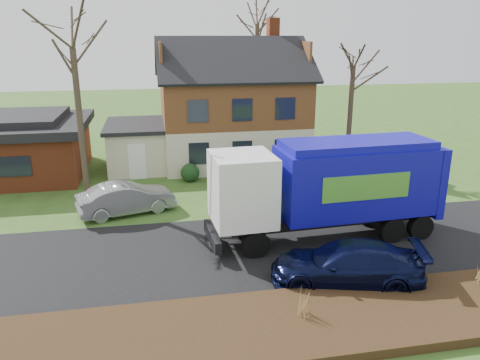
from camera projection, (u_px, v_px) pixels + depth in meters
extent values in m
plane|color=#31531B|center=(242.00, 251.00, 18.49)|extent=(120.00, 120.00, 0.00)
cube|color=black|center=(242.00, 251.00, 18.48)|extent=(80.00, 7.00, 0.02)
cube|color=black|center=(278.00, 326.00, 13.47)|extent=(80.00, 3.50, 0.30)
cube|color=beige|center=(232.00, 141.00, 31.58)|extent=(9.00, 7.50, 2.70)
cube|color=#542D18|center=(231.00, 100.00, 30.76)|extent=(9.00, 7.50, 2.80)
cube|color=#973F20|center=(273.00, 30.00, 30.95)|extent=(0.70, 0.90, 1.60)
cube|color=beige|center=(138.00, 147.00, 30.01)|extent=(3.50, 5.50, 2.60)
cube|color=black|center=(136.00, 125.00, 29.59)|extent=(3.90, 5.90, 0.24)
cube|color=#973F20|center=(5.00, 153.00, 28.11)|extent=(9.00, 7.50, 2.80)
cube|color=black|center=(1.00, 126.00, 27.62)|extent=(9.80, 8.20, 0.50)
cube|color=black|center=(0.00, 118.00, 27.48)|extent=(7.00, 6.00, 0.40)
cylinder|color=black|center=(255.00, 244.00, 17.86)|extent=(1.07, 0.41, 1.06)
cylinder|color=black|center=(242.00, 223.00, 19.84)|extent=(1.07, 0.41, 1.06)
cylinder|color=black|center=(392.00, 230.00, 19.17)|extent=(1.07, 0.41, 1.06)
cylinder|color=black|center=(366.00, 212.00, 21.15)|extent=(1.07, 0.41, 1.06)
cylinder|color=black|center=(420.00, 227.00, 19.47)|extent=(1.07, 0.41, 1.06)
cylinder|color=black|center=(392.00, 209.00, 21.45)|extent=(1.07, 0.41, 1.06)
cube|color=black|center=(331.00, 218.00, 19.55)|extent=(8.80, 1.66, 0.36)
cube|color=white|center=(242.00, 189.00, 18.22)|extent=(2.46, 2.66, 2.75)
cube|color=black|center=(214.00, 187.00, 17.92)|extent=(0.19, 2.24, 0.92)
cube|color=black|center=(212.00, 236.00, 18.50)|extent=(0.38, 2.55, 0.46)
cube|color=#100C9B|center=(355.00, 180.00, 19.31)|extent=(6.53, 2.86, 2.75)
cube|color=#100C9B|center=(357.00, 144.00, 18.85)|extent=(6.21, 2.54, 0.31)
cube|color=#100C9B|center=(425.00, 177.00, 20.08)|extent=(0.49, 2.61, 2.95)
cube|color=#488F2E|center=(367.00, 187.00, 18.04)|extent=(3.66, 0.22, 1.02)
cube|color=#488F2E|center=(338.00, 170.00, 20.44)|extent=(3.66, 0.22, 1.02)
imported|color=#94969B|center=(127.00, 198.00, 22.20)|extent=(4.81, 2.82, 1.50)
imported|color=black|center=(347.00, 264.00, 15.85)|extent=(5.47, 3.30, 1.48)
cylinder|color=#433728|center=(80.00, 125.00, 23.81)|extent=(0.31, 0.31, 7.56)
cylinder|color=#402F26|center=(350.00, 120.00, 28.43)|extent=(0.29, 0.29, 6.43)
cylinder|color=#3C2C24|center=(257.00, 80.00, 39.62)|extent=(0.34, 0.34, 9.05)
cone|color=#B2864E|center=(306.00, 302.00, 13.58)|extent=(0.04, 0.04, 0.93)
cone|color=#B2864E|center=(301.00, 302.00, 13.56)|extent=(0.04, 0.04, 0.93)
cone|color=#B2864E|center=(310.00, 301.00, 13.61)|extent=(0.04, 0.04, 0.93)
cone|color=#B2864E|center=(304.00, 299.00, 13.69)|extent=(0.04, 0.04, 0.93)
cone|color=#B2864E|center=(307.00, 304.00, 13.47)|extent=(0.04, 0.04, 0.93)
cone|color=#A28747|center=(479.00, 272.00, 15.36)|extent=(0.04, 0.04, 0.85)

